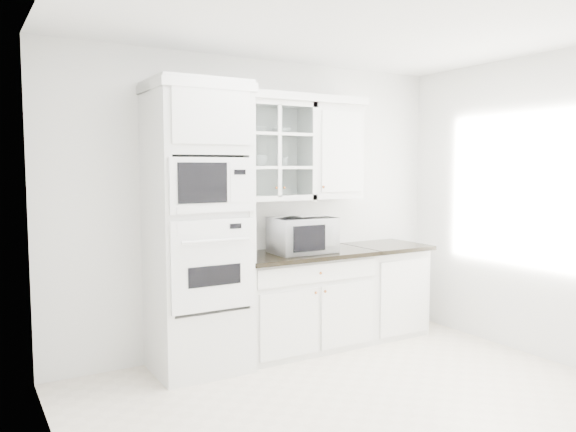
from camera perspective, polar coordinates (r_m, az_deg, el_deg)
ground at (r=4.19m, az=9.01°, el=-19.02°), size 4.00×3.50×0.01m
room_shell at (r=4.17m, az=5.56°, el=5.99°), size 4.00×3.50×2.70m
oven_column at (r=4.70m, az=-9.14°, el=-1.23°), size 0.76×0.68×2.40m
base_cabinet_run at (r=5.31m, az=1.36°, el=-8.52°), size 1.32×0.67×0.92m
extra_base_cabinet at (r=5.89m, az=9.71°, el=-7.24°), size 0.72×0.67×0.92m
upper_cabinet_glass at (r=5.16m, az=-1.79°, el=6.61°), size 0.80×0.33×0.90m
upper_cabinet_solid at (r=5.52m, az=4.40°, el=6.50°), size 0.55×0.33×0.90m
crown_molding at (r=5.12m, az=-2.72°, el=12.06°), size 2.14×0.38×0.07m
countertop_microwave at (r=5.15m, az=1.40°, el=-1.93°), size 0.58×0.49×0.33m
bowl_a at (r=5.07m, az=-3.33°, el=8.73°), size 0.24×0.24×0.05m
bowl_b at (r=5.23m, az=-0.69°, el=8.64°), size 0.20×0.20×0.05m
cup_a at (r=5.12m, az=-2.83°, el=5.62°), size 0.13×0.13×0.10m
cup_b at (r=5.21m, az=-0.49°, el=5.53°), size 0.10×0.10×0.09m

